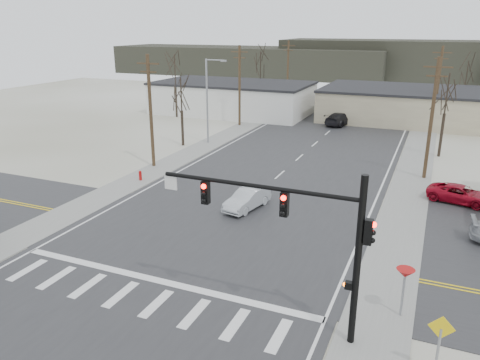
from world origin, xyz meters
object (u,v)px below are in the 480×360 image
object	(u,v)px
fire_hydrant	(140,176)
car_far_b	(319,103)
traffic_signal_mast	(310,230)
sedan_crossing	(247,199)
car_parked_red	(461,194)
car_far_a	(341,119)

from	to	relation	value
fire_hydrant	car_far_b	size ratio (longest dim) A/B	0.19
traffic_signal_mast	car_far_b	distance (m)	57.22
traffic_signal_mast	fire_hydrant	size ratio (longest dim) A/B	10.29
sedan_crossing	car_parked_red	xyz separation A→B (m)	(13.81, 7.18, -0.07)
fire_hydrant	traffic_signal_mast	bearing A→B (deg)	-38.13
fire_hydrant	car_far_a	distance (m)	31.16
car_far_a	car_far_b	distance (m)	13.38
traffic_signal_mast	sedan_crossing	bearing A→B (deg)	122.44
car_far_b	car_parked_red	bearing A→B (deg)	-73.36
sedan_crossing	car_far_a	bearing A→B (deg)	101.82
fire_hydrant	car_far_a	bearing A→B (deg)	70.05
fire_hydrant	car_far_a	size ratio (longest dim) A/B	0.16
fire_hydrant	car_parked_red	world-z (taller)	car_parked_red
traffic_signal_mast	car_far_b	size ratio (longest dim) A/B	1.97
traffic_signal_mast	fire_hydrant	xyz separation A→B (m)	(-18.09, 14.20, -4.22)
car_parked_red	car_far_a	bearing A→B (deg)	43.46
car_far_b	sedan_crossing	bearing A→B (deg)	-94.06
car_far_b	car_parked_red	size ratio (longest dim) A/B	1.00
car_far_b	car_far_a	bearing A→B (deg)	-75.52
traffic_signal_mast	car_far_b	xyz separation A→B (m)	(-13.35, 55.50, -3.85)
traffic_signal_mast	car_far_a	bearing A→B (deg)	99.73
sedan_crossing	car_far_a	xyz separation A→B (m)	(0.07, 31.64, 0.12)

